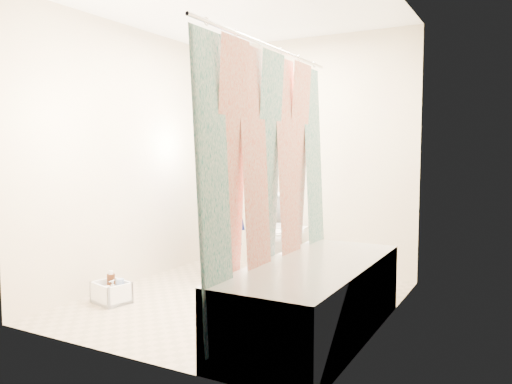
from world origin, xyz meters
The scene contains 14 objects.
floor centered at (0.00, 0.00, 0.00)m, with size 2.60×2.60×0.00m, color tan.
ceiling centered at (0.00, 0.00, 2.40)m, with size 2.40×2.60×0.02m, color white.
wall_back centered at (0.00, 1.30, 1.20)m, with size 2.40×0.02×2.40m, color beige.
wall_front centered at (0.00, -1.30, 1.20)m, with size 2.40×0.02×2.40m, color beige.
wall_left centered at (-1.20, 0.00, 1.20)m, with size 0.02×2.60×2.40m, color beige.
wall_right centered at (1.20, 0.00, 1.20)m, with size 0.02×2.60×2.40m, color beige.
bathtub centered at (0.85, -0.43, 0.27)m, with size 0.70×1.75×0.50m.
curtain_rod centered at (0.52, -0.43, 1.95)m, with size 0.02×0.02×1.90m, color silver.
shower_curtain centered at (0.52, -0.43, 1.02)m, with size 0.06×1.75×1.80m, color white.
toilet centered at (-0.08, 1.08, 0.41)m, with size 0.46×0.80×0.82m, color silver.
tank_lid centered at (-0.06, 0.95, 0.48)m, with size 0.50×0.22×0.04m, color white.
tank_internals centered at (-0.17, 1.28, 0.81)m, with size 0.20×0.08×0.27m.
plumber centered at (-0.52, 0.54, 0.90)m, with size 0.66×0.43×1.81m, color #0D118B.
cleaning_caddy centered at (-0.88, -0.54, 0.08)m, with size 0.34×0.30×0.22m.
Camera 1 is at (2.08, -3.50, 1.25)m, focal length 35.00 mm.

